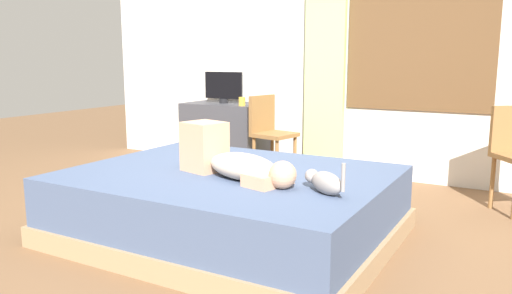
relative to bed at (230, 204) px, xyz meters
name	(u,v)px	position (x,y,z in m)	size (l,w,h in m)	color
ground_plane	(232,243)	(0.09, -0.11, -0.23)	(16.00, 16.00, 0.00)	brown
back_wall_with_window	(356,38)	(0.11, 2.31, 1.22)	(6.40, 0.14, 2.90)	silver
bed	(230,204)	(0.00, 0.00, 0.00)	(2.20, 1.72, 0.47)	#997A56
person_lying	(232,160)	(0.10, -0.12, 0.35)	(0.94, 0.46, 0.34)	#CCB299
cat	(325,182)	(0.79, -0.21, 0.31)	(0.31, 0.24, 0.21)	gray
desk	(226,135)	(-1.26, 1.91, 0.14)	(0.90, 0.56, 0.74)	#38383D
tv_monitor	(224,87)	(-1.28, 1.91, 0.69)	(0.48, 0.10, 0.35)	black
cup	(242,101)	(-0.92, 1.72, 0.55)	(0.07, 0.07, 0.09)	gold
chair_by_desk	(269,130)	(-0.59, 1.72, 0.28)	(0.45, 0.45, 0.86)	brown
curtain_left	(325,62)	(-0.18, 2.19, 0.97)	(0.44, 0.06, 2.41)	#ADCC75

